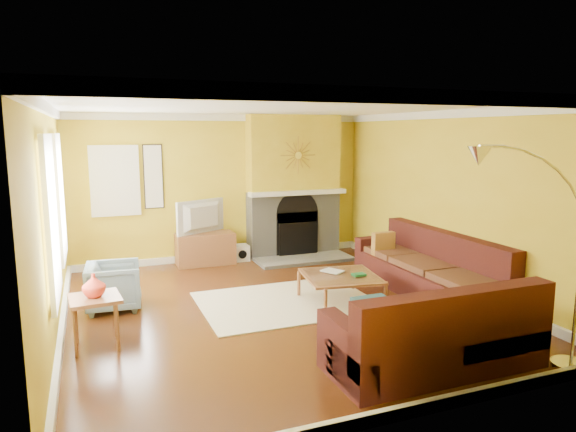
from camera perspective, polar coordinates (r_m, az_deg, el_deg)
name	(u,v)px	position (r m, az deg, el deg)	size (l,w,h in m)	color
floor	(278,308)	(7.14, -1.09, -10.22)	(5.50, 6.00, 0.02)	#5A2D13
ceiling	(278,106)	(6.74, -1.16, 12.14)	(5.50, 6.00, 0.02)	white
wall_back	(222,188)	(9.67, -7.31, 3.13)	(5.50, 0.02, 2.70)	gold
wall_front	(410,264)	(4.17, 13.38, -5.18)	(5.50, 0.02, 2.70)	gold
wall_left	(50,224)	(6.41, -24.94, -0.77)	(0.02, 6.00, 2.70)	gold
wall_right	(448,200)	(8.17, 17.36, 1.66)	(0.02, 6.00, 2.70)	gold
baseboard	(278,303)	(7.12, -1.09, -9.69)	(5.50, 6.00, 0.12)	white
crown_molding	(278,111)	(6.74, -1.16, 11.55)	(5.50, 6.00, 0.12)	white
window_left_near	(58,197)	(7.68, -24.16, 1.93)	(0.06, 1.22, 1.72)	white
window_left_far	(49,219)	(5.80, -24.99, -0.26)	(0.06, 1.22, 1.72)	white
window_back	(115,181)	(9.32, -18.68, 3.73)	(0.82, 0.06, 1.22)	white
wall_art	(153,177)	(9.38, -14.73, 4.25)	(0.34, 0.04, 1.14)	white
fireplace	(293,186)	(9.88, 0.61, 3.34)	(1.80, 0.40, 2.70)	gray
mantel	(298,193)	(9.67, 1.14, 2.61)	(1.92, 0.22, 0.08)	white
hearth	(304,259)	(9.61, 1.83, -4.84)	(1.80, 0.70, 0.06)	gray
sunburst	(298,155)	(9.63, 1.13, 6.76)	(0.70, 0.04, 0.70)	olive
rug	(287,302)	(7.34, -0.14, -9.53)	(2.40, 1.80, 0.02)	beige
sectional_sofa	(387,281)	(6.90, 10.94, -7.07)	(2.99, 3.93, 0.90)	#461916
coffee_table	(341,288)	(7.35, 5.87, -7.99)	(1.01, 1.01, 0.40)	white
media_console	(205,249)	(9.44, -9.17, -3.62)	(1.04, 0.47, 0.57)	brown
tv	(204,217)	(9.33, -9.27, -0.09)	(1.05, 0.14, 0.60)	black
subwoofer	(240,253)	(9.67, -5.32, -4.08)	(0.29, 0.29, 0.29)	white
armchair	(114,286)	(7.37, -18.78, -7.39)	(0.69, 0.71, 0.64)	slate
side_table	(96,322)	(6.19, -20.54, -10.98)	(0.53, 0.53, 0.58)	brown
vase	(94,285)	(6.06, -20.77, -7.21)	(0.25, 0.25, 0.26)	red
book	(328,273)	(7.31, 4.48, -6.32)	(0.22, 0.29, 0.03)	white
arc_lamp	(533,267)	(5.36, 25.60, -5.11)	(1.42, 0.36, 2.25)	silver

